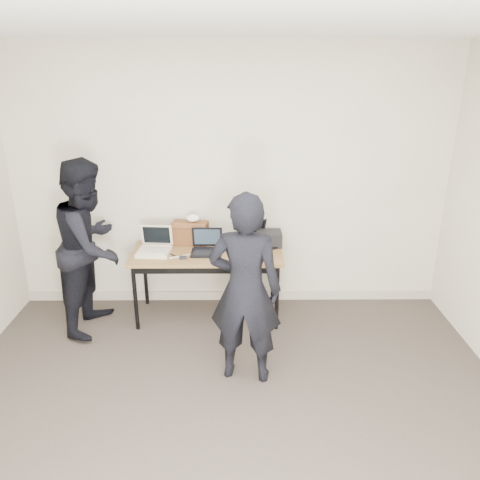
{
  "coord_description": "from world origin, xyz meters",
  "views": [
    {
      "loc": [
        0.07,
        -2.44,
        2.48
      ],
      "look_at": [
        0.1,
        1.6,
        0.95
      ],
      "focal_mm": 35.0,
      "sensor_mm": 36.0,
      "label": 1
    }
  ],
  "objects_px": {
    "equipment_box": "(269,238)",
    "person_typist": "(245,290)",
    "leather_satchel": "(190,233)",
    "desk": "(207,258)",
    "person_observer": "(91,246)",
    "laptop_center": "(207,247)",
    "laptop_right": "(255,241)",
    "laptop_beige": "(155,248)"
  },
  "relations": [
    {
      "from": "equipment_box",
      "to": "person_typist",
      "type": "relative_size",
      "value": 0.16
    },
    {
      "from": "leather_satchel",
      "to": "person_typist",
      "type": "bearing_deg",
      "value": -58.22
    },
    {
      "from": "desk",
      "to": "person_observer",
      "type": "bearing_deg",
      "value": -172.56
    },
    {
      "from": "desk",
      "to": "laptop_center",
      "type": "height_order",
      "value": "laptop_center"
    },
    {
      "from": "desk",
      "to": "person_typist",
      "type": "distance_m",
      "value": 1.07
    },
    {
      "from": "laptop_right",
      "to": "person_typist",
      "type": "relative_size",
      "value": 0.28
    },
    {
      "from": "laptop_right",
      "to": "leather_satchel",
      "type": "relative_size",
      "value": 1.17
    },
    {
      "from": "laptop_beige",
      "to": "person_observer",
      "type": "bearing_deg",
      "value": -161.72
    },
    {
      "from": "laptop_beige",
      "to": "laptop_right",
      "type": "bearing_deg",
      "value": 14.62
    },
    {
      "from": "laptop_right",
      "to": "person_typist",
      "type": "height_order",
      "value": "person_typist"
    },
    {
      "from": "person_observer",
      "to": "laptop_beige",
      "type": "bearing_deg",
      "value": -68.47
    },
    {
      "from": "desk",
      "to": "laptop_center",
      "type": "bearing_deg",
      "value": 90.54
    },
    {
      "from": "desk",
      "to": "person_typist",
      "type": "height_order",
      "value": "person_typist"
    },
    {
      "from": "laptop_beige",
      "to": "leather_satchel",
      "type": "xyz_separation_m",
      "value": [
        0.34,
        0.23,
        0.08
      ]
    },
    {
      "from": "leather_satchel",
      "to": "person_observer",
      "type": "bearing_deg",
      "value": -150.27
    },
    {
      "from": "leather_satchel",
      "to": "desk",
      "type": "bearing_deg",
      "value": -43.86
    },
    {
      "from": "person_observer",
      "to": "equipment_box",
      "type": "bearing_deg",
      "value": -71.09
    },
    {
      "from": "laptop_beige",
      "to": "laptop_center",
      "type": "relative_size",
      "value": 1.1
    },
    {
      "from": "desk",
      "to": "laptop_center",
      "type": "relative_size",
      "value": 4.87
    },
    {
      "from": "desk",
      "to": "laptop_center",
      "type": "xyz_separation_m",
      "value": [
        -0.0,
        0.01,
        0.11
      ]
    },
    {
      "from": "desk",
      "to": "leather_satchel",
      "type": "distance_m",
      "value": 0.35
    },
    {
      "from": "person_observer",
      "to": "laptop_right",
      "type": "bearing_deg",
      "value": -70.77
    },
    {
      "from": "desk",
      "to": "leather_satchel",
      "type": "height_order",
      "value": "leather_satchel"
    },
    {
      "from": "equipment_box",
      "to": "person_observer",
      "type": "relative_size",
      "value": 0.15
    },
    {
      "from": "laptop_beige",
      "to": "equipment_box",
      "type": "distance_m",
      "value": 1.16
    },
    {
      "from": "desk",
      "to": "laptop_beige",
      "type": "height_order",
      "value": "laptop_beige"
    },
    {
      "from": "laptop_center",
      "to": "person_typist",
      "type": "xyz_separation_m",
      "value": [
        0.36,
        -1.0,
        0.03
      ]
    },
    {
      "from": "person_typist",
      "to": "person_observer",
      "type": "bearing_deg",
      "value": -21.1
    },
    {
      "from": "laptop_right",
      "to": "leather_satchel",
      "type": "xyz_separation_m",
      "value": [
        -0.67,
        0.05,
        0.07
      ]
    },
    {
      "from": "leather_satchel",
      "to": "laptop_beige",
      "type": "bearing_deg",
      "value": -137.84
    },
    {
      "from": "laptop_beige",
      "to": "desk",
      "type": "bearing_deg",
      "value": 4.95
    },
    {
      "from": "desk",
      "to": "person_typist",
      "type": "xyz_separation_m",
      "value": [
        0.36,
        -0.99,
        0.14
      ]
    },
    {
      "from": "laptop_center",
      "to": "person_observer",
      "type": "bearing_deg",
      "value": -170.99
    },
    {
      "from": "laptop_center",
      "to": "laptop_right",
      "type": "bearing_deg",
      "value": 19.45
    },
    {
      "from": "laptop_beige",
      "to": "person_observer",
      "type": "xyz_separation_m",
      "value": [
        -0.58,
        -0.14,
        0.08
      ]
    },
    {
      "from": "laptop_center",
      "to": "person_typist",
      "type": "relative_size",
      "value": 0.19
    },
    {
      "from": "laptop_right",
      "to": "laptop_center",
      "type": "bearing_deg",
      "value": 172.03
    },
    {
      "from": "laptop_center",
      "to": "leather_satchel",
      "type": "bearing_deg",
      "value": 130.74
    },
    {
      "from": "laptop_center",
      "to": "person_observer",
      "type": "distance_m",
      "value": 1.11
    },
    {
      "from": "laptop_right",
      "to": "person_typist",
      "type": "distance_m",
      "value": 1.17
    },
    {
      "from": "person_typist",
      "to": "person_observer",
      "type": "relative_size",
      "value": 0.95
    },
    {
      "from": "laptop_center",
      "to": "laptop_right",
      "type": "xyz_separation_m",
      "value": [
        0.49,
        0.16,
        0.0
      ]
    }
  ]
}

